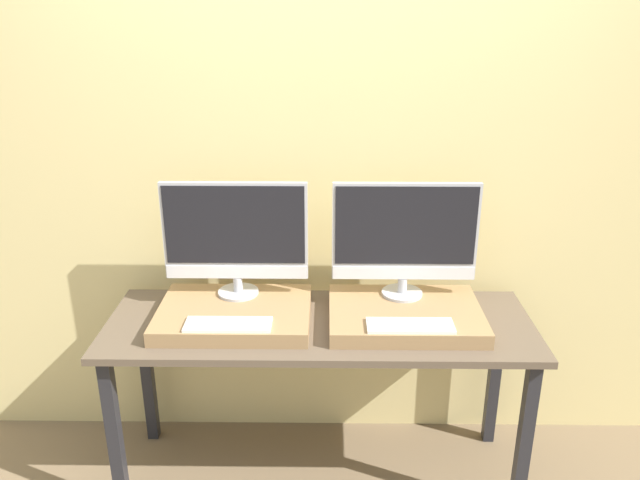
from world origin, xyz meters
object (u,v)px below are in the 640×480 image
Objects in this scene: monitor_right at (405,236)px; keyboard_right at (410,325)px; monitor_left at (235,235)px; keyboard_left at (228,324)px.

monitor_right is 1.79× the size of keyboard_right.
monitor_left and monitor_right have the same top height.
keyboard_left is at bearing 180.00° from keyboard_right.
keyboard_right is (0.70, 0.00, 0.00)m from keyboard_left.
monitor_right is at bearing 22.23° from keyboard_left.
keyboard_left is at bearing -157.77° from monitor_right.
monitor_right is 0.39m from keyboard_right.
monitor_right is (0.70, 0.00, 0.00)m from monitor_left.
keyboard_right is at bearing -90.00° from monitor_right.
keyboard_left is 1.00× the size of keyboard_right.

